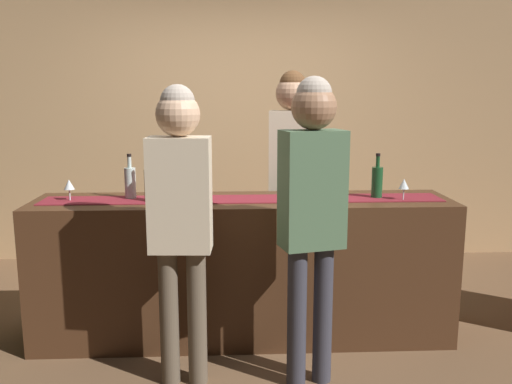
{
  "coord_description": "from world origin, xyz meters",
  "views": [
    {
      "loc": [
        -0.08,
        -3.55,
        1.68
      ],
      "look_at": [
        0.09,
        0.0,
        1.01
      ],
      "focal_mm": 38.2,
      "sensor_mm": 36.0,
      "label": 1
    }
  ],
  "objects_px": {
    "wine_bottle_amber": "(150,185)",
    "wine_bottle_clear": "(130,182)",
    "wine_glass_far_end": "(298,184)",
    "bartender": "(292,160)",
    "wine_glass_mid_counter": "(69,185)",
    "customer_sipping": "(312,199)",
    "wine_bottle_green": "(377,181)",
    "wine_glass_near_customer": "(404,185)",
    "customer_browsing": "(180,204)"
  },
  "relations": [
    {
      "from": "wine_glass_mid_counter",
      "to": "bartender",
      "type": "height_order",
      "value": "bartender"
    },
    {
      "from": "wine_bottle_amber",
      "to": "wine_bottle_clear",
      "type": "height_order",
      "value": "same"
    },
    {
      "from": "wine_glass_far_end",
      "to": "bartender",
      "type": "height_order",
      "value": "bartender"
    },
    {
      "from": "wine_bottle_clear",
      "to": "bartender",
      "type": "xyz_separation_m",
      "value": [
        1.14,
        0.52,
        0.07
      ]
    },
    {
      "from": "wine_glass_mid_counter",
      "to": "bartender",
      "type": "relative_size",
      "value": 0.08
    },
    {
      "from": "wine_bottle_amber",
      "to": "wine_glass_far_end",
      "type": "relative_size",
      "value": 2.1
    },
    {
      "from": "wine_glass_near_customer",
      "to": "wine_bottle_green",
      "type": "bearing_deg",
      "value": 148.56
    },
    {
      "from": "wine_glass_mid_counter",
      "to": "customer_sipping",
      "type": "bearing_deg",
      "value": -23.26
    },
    {
      "from": "wine_bottle_amber",
      "to": "wine_bottle_clear",
      "type": "relative_size",
      "value": 1.0
    },
    {
      "from": "wine_bottle_green",
      "to": "wine_glass_near_customer",
      "type": "height_order",
      "value": "wine_bottle_green"
    },
    {
      "from": "wine_glass_near_customer",
      "to": "wine_glass_far_end",
      "type": "bearing_deg",
      "value": 173.81
    },
    {
      "from": "wine_bottle_amber",
      "to": "bartender",
      "type": "height_order",
      "value": "bartender"
    },
    {
      "from": "wine_bottle_amber",
      "to": "wine_bottle_green",
      "type": "xyz_separation_m",
      "value": [
        1.51,
        0.05,
        0.0
      ]
    },
    {
      "from": "wine_glass_near_customer",
      "to": "wine_glass_mid_counter",
      "type": "relative_size",
      "value": 1.0
    },
    {
      "from": "customer_sipping",
      "to": "wine_bottle_green",
      "type": "bearing_deg",
      "value": 36.68
    },
    {
      "from": "customer_browsing",
      "to": "wine_bottle_green",
      "type": "bearing_deg",
      "value": 29.18
    },
    {
      "from": "wine_glass_near_customer",
      "to": "customer_browsing",
      "type": "relative_size",
      "value": 0.08
    },
    {
      "from": "wine_bottle_amber",
      "to": "customer_sipping",
      "type": "xyz_separation_m",
      "value": [
        0.97,
        -0.6,
        0.02
      ]
    },
    {
      "from": "wine_bottle_green",
      "to": "wine_glass_mid_counter",
      "type": "bearing_deg",
      "value": -179.68
    },
    {
      "from": "bartender",
      "to": "wine_glass_mid_counter",
      "type": "bearing_deg",
      "value": 29.63
    },
    {
      "from": "wine_bottle_amber",
      "to": "wine_glass_far_end",
      "type": "xyz_separation_m",
      "value": [
        0.97,
        0.03,
        -0.01
      ]
    },
    {
      "from": "wine_glass_mid_counter",
      "to": "wine_glass_far_end",
      "type": "xyz_separation_m",
      "value": [
        1.51,
        -0.01,
        0.0
      ]
    },
    {
      "from": "wine_bottle_amber",
      "to": "customer_sipping",
      "type": "height_order",
      "value": "customer_sipping"
    },
    {
      "from": "wine_glass_mid_counter",
      "to": "wine_bottle_green",
      "type": "bearing_deg",
      "value": 0.32
    },
    {
      "from": "wine_bottle_green",
      "to": "wine_glass_mid_counter",
      "type": "height_order",
      "value": "wine_bottle_green"
    },
    {
      "from": "wine_bottle_green",
      "to": "wine_glass_far_end",
      "type": "relative_size",
      "value": 2.1
    },
    {
      "from": "wine_glass_far_end",
      "to": "wine_glass_mid_counter",
      "type": "bearing_deg",
      "value": 179.7
    },
    {
      "from": "customer_sipping",
      "to": "bartender",
      "type": "bearing_deg",
      "value": 74.89
    },
    {
      "from": "wine_bottle_green",
      "to": "wine_glass_mid_counter",
      "type": "distance_m",
      "value": 2.04
    },
    {
      "from": "bartender",
      "to": "customer_browsing",
      "type": "relative_size",
      "value": 1.07
    },
    {
      "from": "wine_glass_far_end",
      "to": "bartender",
      "type": "distance_m",
      "value": 0.59
    },
    {
      "from": "wine_glass_near_customer",
      "to": "customer_sipping",
      "type": "distance_m",
      "value": 0.89
    },
    {
      "from": "wine_bottle_amber",
      "to": "wine_glass_far_end",
      "type": "height_order",
      "value": "wine_bottle_amber"
    },
    {
      "from": "customer_browsing",
      "to": "wine_glass_far_end",
      "type": "bearing_deg",
      "value": 42.58
    },
    {
      "from": "wine_bottle_amber",
      "to": "customer_browsing",
      "type": "xyz_separation_m",
      "value": [
        0.25,
        -0.57,
        -0.02
      ]
    },
    {
      "from": "wine_bottle_amber",
      "to": "wine_bottle_green",
      "type": "bearing_deg",
      "value": 2.05
    },
    {
      "from": "wine_bottle_clear",
      "to": "customer_sipping",
      "type": "distance_m",
      "value": 1.32
    },
    {
      "from": "wine_glass_near_customer",
      "to": "customer_sipping",
      "type": "height_order",
      "value": "customer_sipping"
    },
    {
      "from": "wine_glass_mid_counter",
      "to": "wine_glass_far_end",
      "type": "height_order",
      "value": "same"
    },
    {
      "from": "wine_glass_mid_counter",
      "to": "bartender",
      "type": "distance_m",
      "value": 1.63
    },
    {
      "from": "wine_glass_far_end",
      "to": "bartender",
      "type": "xyz_separation_m",
      "value": [
        0.02,
        0.59,
        0.08
      ]
    },
    {
      "from": "wine_glass_near_customer",
      "to": "bartender",
      "type": "xyz_separation_m",
      "value": [
        -0.67,
        0.66,
        0.08
      ]
    },
    {
      "from": "wine_bottle_clear",
      "to": "wine_glass_mid_counter",
      "type": "relative_size",
      "value": 2.1
    },
    {
      "from": "wine_glass_far_end",
      "to": "wine_bottle_clear",
      "type": "bearing_deg",
      "value": 176.52
    },
    {
      "from": "wine_glass_near_customer",
      "to": "customer_browsing",
      "type": "xyz_separation_m",
      "value": [
        -1.42,
        -0.53,
        -0.01
      ]
    },
    {
      "from": "customer_sipping",
      "to": "wine_bottle_amber",
      "type": "bearing_deg",
      "value": 134.2
    },
    {
      "from": "wine_bottle_amber",
      "to": "wine_glass_mid_counter",
      "type": "height_order",
      "value": "wine_bottle_amber"
    },
    {
      "from": "wine_bottle_amber",
      "to": "customer_browsing",
      "type": "bearing_deg",
      "value": -66.62
    },
    {
      "from": "customer_browsing",
      "to": "wine_bottle_amber",
      "type": "bearing_deg",
      "value": 116.36
    },
    {
      "from": "wine_bottle_green",
      "to": "bartender",
      "type": "distance_m",
      "value": 0.77
    }
  ]
}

